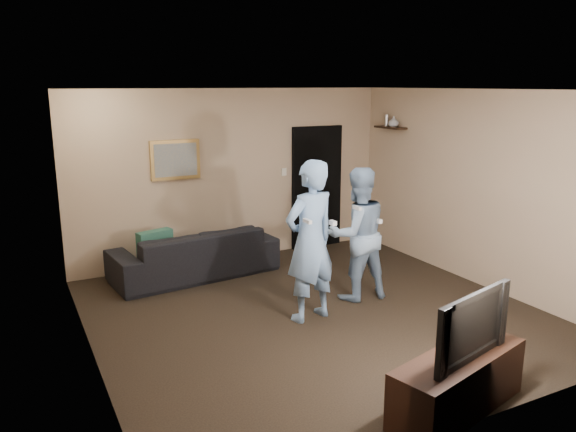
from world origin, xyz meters
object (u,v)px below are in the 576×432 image
television (463,323)px  tv_console (458,383)px  wii_player_right (357,234)px  wii_player_left (310,241)px  sofa (195,253)px

television → tv_console: bearing=0.0°
tv_console → wii_player_right: bearing=60.2°
television → wii_player_right: 2.61m
tv_console → wii_player_right: 2.67m
wii_player_left → wii_player_right: wii_player_left is taller
sofa → wii_player_right: wii_player_right is taller
sofa → tv_console: size_ratio=1.66×
tv_console → wii_player_left: 2.32m
tv_console → wii_player_left: bearing=79.5°
tv_console → television: size_ratio=1.40×
television → wii_player_left: 2.23m
television → wii_player_left: size_ratio=0.53×
television → wii_player_right: size_ratio=0.59×
wii_player_right → television: bearing=-105.0°
wii_player_left → sofa: bearing=109.3°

